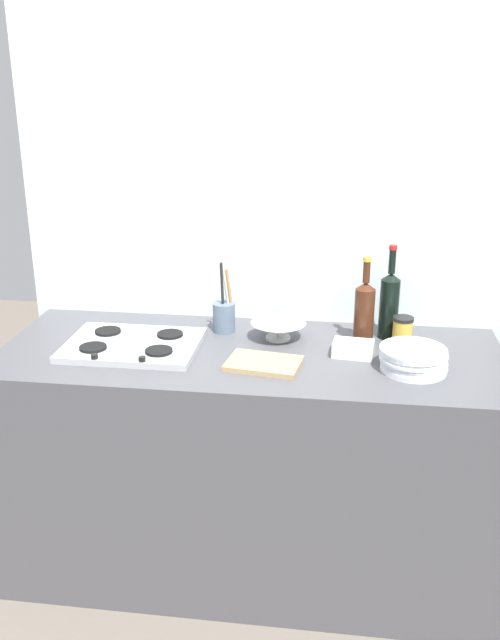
% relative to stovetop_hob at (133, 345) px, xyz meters
% --- Properties ---
extents(ground_plane, '(6.00, 6.00, 0.00)m').
position_rel_stovetop_hob_xyz_m(ground_plane, '(0.42, 0.03, -0.91)').
color(ground_plane, '#6B6056').
rests_on(ground_plane, ground).
extents(counter_block, '(1.80, 0.70, 0.90)m').
position_rel_stovetop_hob_xyz_m(counter_block, '(0.42, 0.03, -0.46)').
color(counter_block, '#4C4C51').
rests_on(counter_block, ground).
extents(backsplash_panel, '(1.90, 0.06, 2.56)m').
position_rel_stovetop_hob_xyz_m(backsplash_panel, '(0.42, 0.41, 0.37)').
color(backsplash_panel, silver).
rests_on(backsplash_panel, ground).
extents(stovetop_hob, '(0.48, 0.36, 0.04)m').
position_rel_stovetop_hob_xyz_m(stovetop_hob, '(0.00, 0.00, 0.00)').
color(stovetop_hob, '#B2B2B7').
rests_on(stovetop_hob, counter_block).
extents(plate_stack, '(0.23, 0.23, 0.08)m').
position_rel_stovetop_hob_xyz_m(plate_stack, '(0.99, -0.06, 0.03)').
color(plate_stack, white).
rests_on(plate_stack, counter_block).
extents(wine_bottle_leftmost, '(0.07, 0.07, 0.33)m').
position_rel_stovetop_hob_xyz_m(wine_bottle_leftmost, '(0.82, 0.17, 0.11)').
color(wine_bottle_leftmost, '#472314').
rests_on(wine_bottle_leftmost, counter_block).
extents(wine_bottle_mid_left, '(0.07, 0.07, 0.35)m').
position_rel_stovetop_hob_xyz_m(wine_bottle_mid_left, '(0.92, 0.24, 0.12)').
color(wine_bottle_mid_left, black).
rests_on(wine_bottle_mid_left, counter_block).
extents(mixing_bowl, '(0.21, 0.21, 0.07)m').
position_rel_stovetop_hob_xyz_m(mixing_bowl, '(0.51, 0.16, 0.02)').
color(mixing_bowl, white).
rests_on(mixing_bowl, counter_block).
extents(butter_dish, '(0.15, 0.11, 0.05)m').
position_rel_stovetop_hob_xyz_m(butter_dish, '(0.79, 0.04, 0.01)').
color(butter_dish, white).
rests_on(butter_dish, counter_block).
extents(utensil_crock, '(0.08, 0.08, 0.28)m').
position_rel_stovetop_hob_xyz_m(utensil_crock, '(0.30, 0.21, 0.05)').
color(utensil_crock, slate).
rests_on(utensil_crock, counter_block).
extents(condiment_jar_front, '(0.07, 0.07, 0.11)m').
position_rel_stovetop_hob_xyz_m(condiment_jar_front, '(0.96, 0.16, 0.04)').
color(condiment_jar_front, gold).
rests_on(condiment_jar_front, counter_block).
extents(cutting_board, '(0.27, 0.21, 0.02)m').
position_rel_stovetop_hob_xyz_m(cutting_board, '(0.49, -0.10, -0.00)').
color(cutting_board, tan).
rests_on(cutting_board, counter_block).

